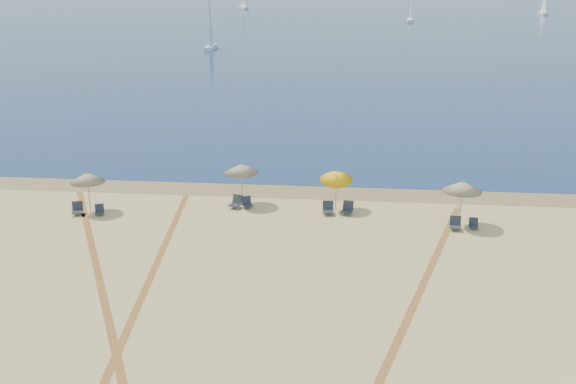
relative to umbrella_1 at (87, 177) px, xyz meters
name	(u,v)px	position (x,y,z in m)	size (l,w,h in m)	color
wet_sand	(294,191)	(11.51, 4.72, -2.04)	(500.00, 500.00, 0.00)	olive
umbrella_1	(87,177)	(0.00, 0.00, 0.00)	(2.00, 2.00, 2.39)	gray
umbrella_2	(242,168)	(8.63, 2.05, 0.17)	(2.03, 2.03, 2.56)	gray
umbrella_3	(336,176)	(14.23, 1.68, 0.01)	(1.92, 2.00, 2.55)	gray
umbrella_4	(462,186)	(21.10, -0.17, 0.20)	(2.14, 2.14, 2.59)	gray
chair_2	(78,209)	(-0.52, -0.59, -1.73)	(0.78, 0.85, 0.73)	#1D222C
chair_3	(100,210)	(0.76, -0.55, -1.78)	(0.66, 0.72, 0.61)	#1D222C
chair_4	(236,202)	(8.37, 1.37, -1.72)	(0.84, 0.90, 0.74)	#1D222C
chair_5	(247,203)	(9.01, 1.46, -1.76)	(0.74, 0.80, 0.66)	#1D222C
chair_6	(328,209)	(13.82, 0.84, -1.72)	(0.67, 0.77, 0.74)	#1D222C
chair_7	(348,208)	(14.93, 0.98, -1.73)	(0.75, 0.82, 0.73)	#1D222C
chair_8	(455,224)	(20.79, -0.86, -1.73)	(0.64, 0.74, 0.72)	#1D222C
chair_9	(473,224)	(21.79, -0.64, -1.79)	(0.54, 0.62, 0.59)	#1D222C
sailboat_0	(411,10)	(27.29, 124.55, 0.44)	(1.59, 5.56, 8.22)	white
sailboat_1	(544,4)	(62.23, 148.08, 0.39)	(1.69, 5.47, 8.05)	white
sailboat_2	(243,1)	(-16.55, 160.24, 0.12)	(3.61, 4.72, 7.17)	white
sailboat_3	(211,35)	(-7.79, 72.95, 0.19)	(1.29, 4.97, 7.39)	white
tire_tracks	(209,290)	(8.91, -9.16, -2.05)	(51.09, 40.50, 0.00)	tan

